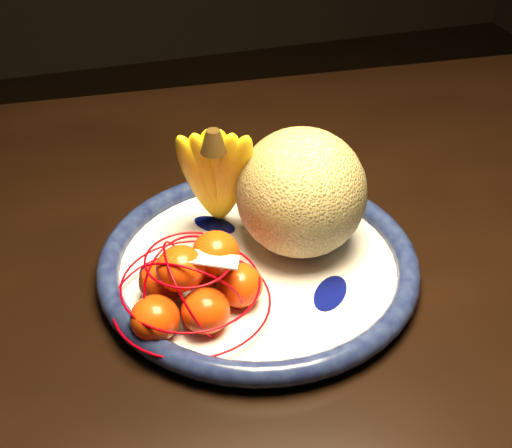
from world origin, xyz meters
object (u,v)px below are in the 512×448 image
object	(u,v)px
fruit_bowl	(258,264)
cantaloupe	(301,193)
banana_bunch	(217,173)
dining_table	(268,264)
mandarin_bag	(195,284)

from	to	relation	value
fruit_bowl	cantaloupe	world-z (taller)	cantaloupe
cantaloupe	banana_bunch	xyz separation A→B (m)	(-0.09, 0.05, 0.01)
dining_table	cantaloupe	distance (m)	0.19
banana_bunch	dining_table	bearing A→B (deg)	36.97
banana_bunch	cantaloupe	bearing A→B (deg)	-13.57
dining_table	fruit_bowl	world-z (taller)	fruit_bowl
fruit_bowl	mandarin_bag	distance (m)	0.11
cantaloupe	banana_bunch	world-z (taller)	banana_bunch
dining_table	mandarin_bag	xyz separation A→B (m)	(-0.14, -0.16, 0.13)
dining_table	fruit_bowl	size ratio (longest dim) A/B	3.86
dining_table	fruit_bowl	bearing A→B (deg)	-110.48
banana_bunch	mandarin_bag	size ratio (longest dim) A/B	0.92
fruit_bowl	dining_table	bearing A→B (deg)	66.07
cantaloupe	mandarin_bag	xyz separation A→B (m)	(-0.15, -0.08, -0.05)
dining_table	cantaloupe	xyz separation A→B (m)	(0.01, -0.08, 0.18)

